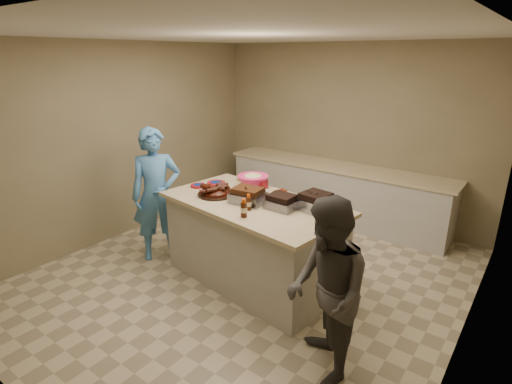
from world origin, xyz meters
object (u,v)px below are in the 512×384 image
Objects in this scene: rib_platter at (216,195)px; guest_blue at (162,255)px; roasting_pan at (315,210)px; coleslaw_bowl at (253,188)px; mustard_bottle at (249,195)px; guest_gray at (321,371)px; island at (253,279)px; bbq_bottle_a at (249,210)px; bbq_bottle_b at (244,217)px; plastic_cup at (240,181)px.

guest_blue is (-0.85, -0.17, -0.98)m from rib_platter.
roasting_pan is 0.84× the size of coleslaw_bowl.
guest_gray is (1.49, -0.95, -0.98)m from mustard_bottle.
roasting_pan is 0.19× the size of guest_blue.
rib_platter is 0.27× the size of guest_gray.
island is 1.09m from rib_platter.
roasting_pan is 1.84× the size of bbq_bottle_a.
mustard_bottle is at bearing -162.87° from guest_gray.
plastic_cup is (-0.78, 0.92, 0.00)m from bbq_bottle_b.
guest_blue is 2.71m from guest_gray.
roasting_pan is at bearing 23.77° from island.
guest_gray is at bearing -25.87° from bbq_bottle_a.
coleslaw_bowl is 2.19× the size of bbq_bottle_a.
guest_gray is at bearing -48.99° from roasting_pan.
rib_platter reaches higher than island.
roasting_pan reaches higher than plastic_cup.
plastic_cup is (-0.60, 0.52, 0.98)m from island.
guest_gray is at bearing -34.65° from plastic_cup.
bbq_bottle_b reaches higher than roasting_pan.
coleslaw_bowl is at bearing 176.09° from roasting_pan.
guest_blue is (-1.51, 0.15, -0.98)m from bbq_bottle_b.
bbq_bottle_a reaches higher than rib_platter.
coleslaw_bowl reaches higher than guest_blue.
bbq_bottle_a is at bearing -135.19° from roasting_pan.
plastic_cup is (-0.12, 0.60, 0.00)m from rib_platter.
roasting_pan is at bearing 37.12° from bbq_bottle_a.
coleslaw_bowl is (-0.97, 0.20, 0.00)m from roasting_pan.
roasting_pan is at bearing 4.23° from mustard_bottle.
roasting_pan is 0.70m from bbq_bottle_a.
bbq_bottle_b is at bearing -58.44° from coleslaw_bowl.
roasting_pan is (1.14, 0.28, 0.00)m from rib_platter.
mustard_bottle is (-0.83, -0.06, 0.00)m from roasting_pan.
bbq_bottle_a is 0.45m from mustard_bottle.
guest_blue is at bearing -161.52° from mustard_bottle.
rib_platter is 0.51m from coleslaw_bowl.
bbq_bottle_b is 1.56m from guest_gray.
guest_blue is at bearing -142.37° from guest_gray.
bbq_bottle_a reaches higher than guest_blue.
roasting_pan is at bearing 13.80° from rib_platter.
coleslaw_bowl is at bearing 117.92° from mustard_bottle.
bbq_bottle_a is at bearing -13.47° from rib_platter.
bbq_bottle_b is 1.81m from guest_blue.
bbq_bottle_b is at bearing -150.36° from guest_gray.
coleslaw_bowl is 1.99× the size of bbq_bottle_b.
bbq_bottle_a is 1.74m from guest_blue.
island is 4.92× the size of rib_platter.
coleslaw_bowl is (0.17, 0.48, 0.00)m from rib_platter.
plastic_cup reaches higher than guest_blue.
guest_gray is (1.81, -0.73, -0.98)m from rib_platter.
mustard_bottle is (-0.17, 0.13, 0.98)m from island.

